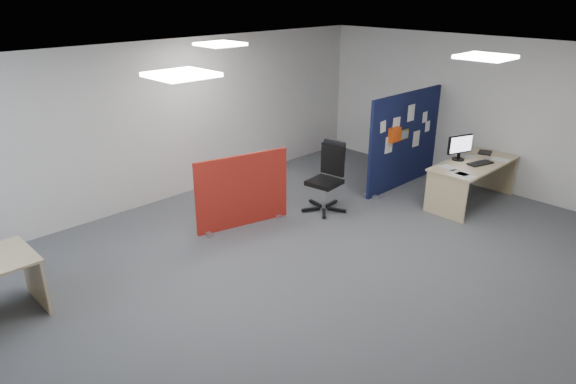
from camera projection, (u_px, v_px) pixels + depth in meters
floor at (314, 269)px, 6.81m from camera, size 9.00×9.00×0.00m
ceiling at (319, 62)px, 5.79m from camera, size 9.00×7.00×0.02m
wall_back at (164, 123)px, 8.63m from camera, size 9.00×0.02×2.70m
wall_right at (487, 114)px, 9.20m from camera, size 0.02×7.00×2.70m
ceiling_lights at (298, 56)px, 6.46m from camera, size 4.10×4.10×0.04m
navy_divider at (405, 140)px, 9.38m from camera, size 2.12×0.30×1.75m
main_desk at (471, 171)px, 8.72m from camera, size 1.77×0.79×0.73m
monitor_main at (460, 146)px, 8.67m from camera, size 0.48×0.21×0.43m
keyboard at (480, 163)px, 8.55m from camera, size 0.48×0.29×0.02m
mouse at (486, 159)px, 8.75m from camera, size 0.10×0.07×0.03m
paper_tray at (485, 153)px, 9.11m from camera, size 0.34×0.30×0.01m
red_divider at (243, 192)px, 7.87m from camera, size 1.50×0.41×1.15m
office_chair at (329, 173)px, 8.44m from camera, size 0.74×0.74×1.12m
desk_papers at (468, 166)px, 8.47m from camera, size 1.42×0.85×0.00m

